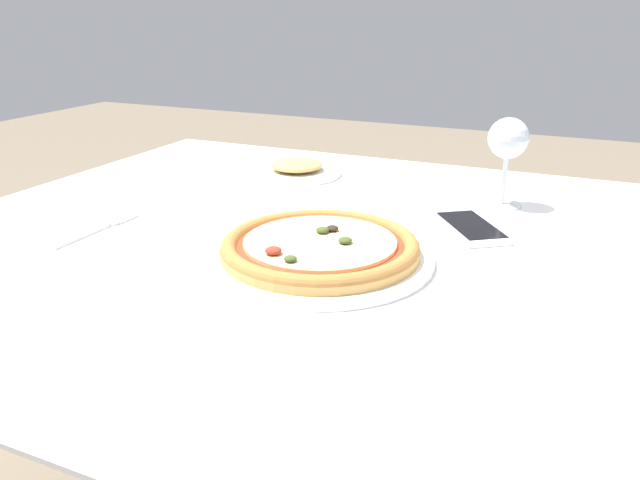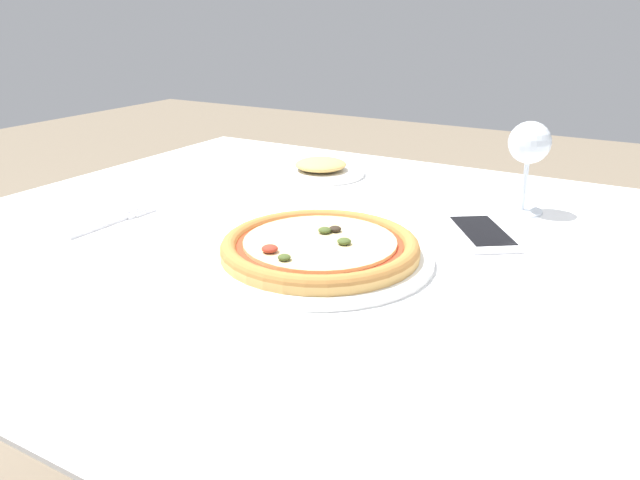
{
  "view_description": "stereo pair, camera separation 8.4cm",
  "coord_description": "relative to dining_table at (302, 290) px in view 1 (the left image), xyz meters",
  "views": [
    {
      "loc": [
        0.39,
        -0.8,
        1.09
      ],
      "look_at": [
        0.07,
        -0.08,
        0.79
      ],
      "focal_mm": 35.0,
      "sensor_mm": 36.0,
      "label": 1
    },
    {
      "loc": [
        0.46,
        -0.76,
        1.09
      ],
      "look_at": [
        0.07,
        -0.08,
        0.79
      ],
      "focal_mm": 35.0,
      "sensor_mm": 36.0,
      "label": 2
    }
  ],
  "objects": [
    {
      "name": "dining_table",
      "position": [
        0.0,
        0.0,
        0.0
      ],
      "size": [
        1.17,
        1.06,
        0.76
      ],
      "color": "brown",
      "rests_on": "ground_plane"
    },
    {
      "name": "pizza_plate",
      "position": [
        0.07,
        -0.08,
        0.11
      ],
      "size": [
        0.31,
        0.31,
        0.04
      ],
      "color": "white",
      "rests_on": "dining_table"
    },
    {
      "name": "fork",
      "position": [
        -0.3,
        -0.11,
        0.09
      ],
      "size": [
        0.03,
        0.17,
        0.0
      ],
      "color": "silver",
      "rests_on": "dining_table"
    },
    {
      "name": "wine_glass_far_left",
      "position": [
        0.25,
        0.28,
        0.2
      ],
      "size": [
        0.07,
        0.07,
        0.15
      ],
      "color": "silver",
      "rests_on": "dining_table"
    },
    {
      "name": "cell_phone",
      "position": [
        0.23,
        0.12,
        0.1
      ],
      "size": [
        0.14,
        0.16,
        0.01
      ],
      "color": "white",
      "rests_on": "dining_table"
    },
    {
      "name": "side_plate",
      "position": [
        -0.16,
        0.32,
        0.1
      ],
      "size": [
        0.18,
        0.18,
        0.03
      ],
      "color": "white",
      "rests_on": "dining_table"
    }
  ]
}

